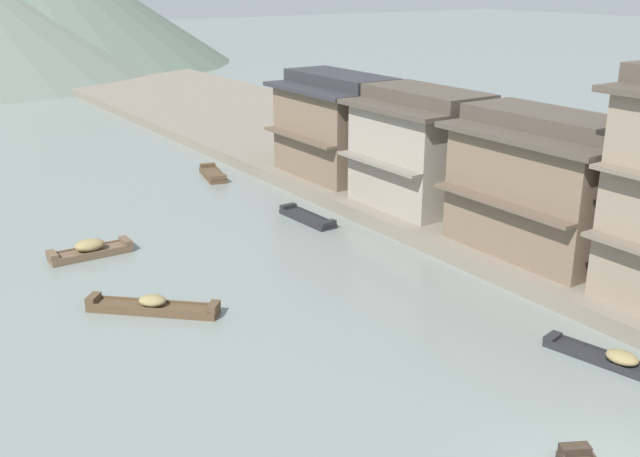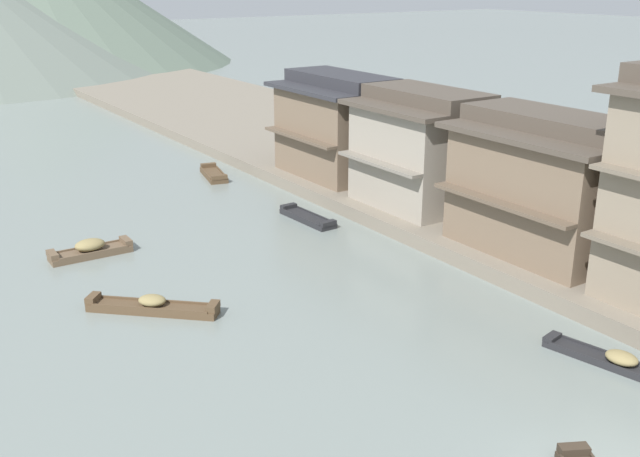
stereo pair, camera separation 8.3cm
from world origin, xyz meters
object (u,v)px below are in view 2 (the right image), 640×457
object	(u,v)px
boat_moored_third	(214,174)
house_waterfront_second	(549,184)
house_waterfront_narrow	(340,125)
boat_moored_second	(308,218)
boat_midriver_drifting	(153,306)
boat_moored_nearest	(90,250)
boat_moored_far	(621,363)
house_waterfront_tall	(425,148)

from	to	relation	value
boat_moored_third	house_waterfront_second	world-z (taller)	house_waterfront_second
house_waterfront_second	house_waterfront_narrow	size ratio (longest dim) A/B	1.05
boat_moored_second	boat_midriver_drifting	world-z (taller)	boat_midriver_drifting
boat_moored_nearest	boat_moored_second	distance (m)	11.33
boat_moored_second	boat_moored_far	size ratio (longest dim) A/B	0.75
boat_moored_far	house_waterfront_second	bearing A→B (deg)	56.09
boat_midriver_drifting	house_waterfront_narrow	distance (m)	20.45
boat_moored_nearest	boat_moored_third	size ratio (longest dim) A/B	1.01
boat_moored_far	house_waterfront_tall	world-z (taller)	house_waterfront_tall
boat_moored_second	house_waterfront_second	world-z (taller)	house_waterfront_second
boat_moored_second	boat_moored_far	distance (m)	18.94
boat_moored_second	house_waterfront_second	size ratio (longest dim) A/B	0.48
house_waterfront_tall	house_waterfront_narrow	bearing A→B (deg)	90.89
boat_midriver_drifting	house_waterfront_second	size ratio (longest dim) A/B	0.53
boat_moored_far	boat_midriver_drifting	xyz separation A→B (m)	(-11.42, 12.74, 0.05)
boat_midriver_drifting	house_waterfront_tall	bearing A→B (deg)	12.02
house_waterfront_narrow	boat_midriver_drifting	bearing A→B (deg)	-146.06
boat_moored_nearest	house_waterfront_second	bearing A→B (deg)	-35.54
boat_moored_second	house_waterfront_second	bearing A→B (deg)	-62.52
boat_moored_nearest	boat_moored_second	size ratio (longest dim) A/B	0.94
boat_moored_nearest	boat_midriver_drifting	distance (m)	7.36
boat_midriver_drifting	boat_moored_far	bearing A→B (deg)	-48.13
house_waterfront_second	house_waterfront_tall	xyz separation A→B (m)	(0.05, 8.34, 0.01)
boat_moored_third	house_waterfront_narrow	bearing A→B (deg)	-44.43
boat_moored_third	boat_moored_far	size ratio (longest dim) A/B	0.70
boat_moored_nearest	house_waterfront_tall	world-z (taller)	house_waterfront_tall
boat_moored_third	house_waterfront_narrow	xyz separation A→B (m)	(5.92, -5.80, 3.52)
boat_moored_nearest	house_waterfront_narrow	size ratio (longest dim) A/B	0.48
boat_moored_nearest	house_waterfront_narrow	distance (m)	17.67
boat_moored_far	house_waterfront_narrow	bearing A→B (deg)	77.55
boat_moored_second	boat_moored_far	bearing A→B (deg)	-89.01
boat_moored_second	boat_midriver_drifting	xyz separation A→B (m)	(-11.10, -6.19, 0.09)
boat_moored_second	boat_moored_nearest	bearing A→B (deg)	174.08
boat_moored_nearest	boat_moored_second	xyz separation A→B (m)	(11.27, -1.17, -0.16)
boat_moored_third	house_waterfront_tall	xyz separation A→B (m)	(6.04, -13.47, 3.53)
boat_moored_third	house_waterfront_tall	world-z (taller)	house_waterfront_tall
boat_moored_far	house_waterfront_narrow	xyz separation A→B (m)	(5.30, 24.00, 3.52)
boat_moored_second	house_waterfront_narrow	size ratio (longest dim) A/B	0.51
boat_moored_far	house_waterfront_narrow	distance (m)	24.83
boat_moored_far	boat_midriver_drifting	bearing A→B (deg)	131.87
boat_moored_third	house_waterfront_tall	distance (m)	15.18
boat_moored_nearest	house_waterfront_second	size ratio (longest dim) A/B	0.46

